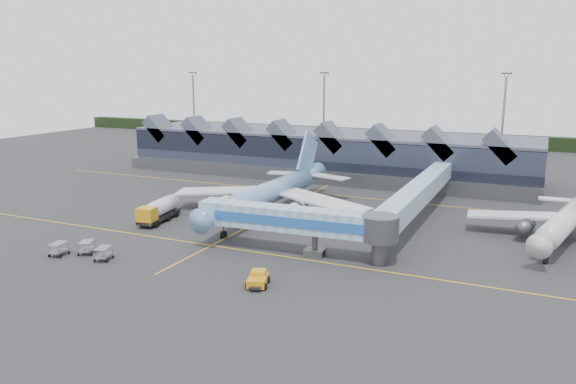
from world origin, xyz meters
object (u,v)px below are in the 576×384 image
at_px(regional_jet, 567,219).
at_px(jet_bridge, 307,222).
at_px(fuel_truck, 160,209).
at_px(pushback_tug, 258,279).
at_px(main_airliner, 271,192).

distance_m(regional_jet, jet_bridge, 35.96).
bearing_deg(fuel_truck, regional_jet, 5.60).
height_order(jet_bridge, pushback_tug, jet_bridge).
bearing_deg(jet_bridge, pushback_tug, -97.12).
height_order(jet_bridge, fuel_truck, jet_bridge).
bearing_deg(regional_jet, pushback_tug, -121.93).
bearing_deg(jet_bridge, regional_jet, 30.11).
bearing_deg(pushback_tug, main_airliner, 96.12).
bearing_deg(jet_bridge, fuel_truck, 165.10).
distance_m(fuel_truck, pushback_tug, 31.48).
relative_size(jet_bridge, pushback_tug, 6.67).
relative_size(main_airliner, jet_bridge, 1.51).
distance_m(jet_bridge, fuel_truck, 27.70).
relative_size(regional_jet, pushback_tug, 7.44).
relative_size(main_airliner, pushback_tug, 10.08).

